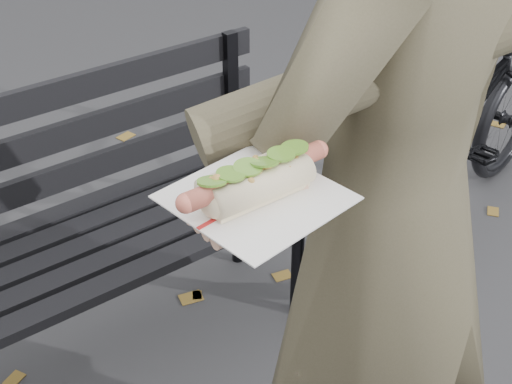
{
  "coord_description": "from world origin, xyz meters",
  "views": [
    {
      "loc": [
        -0.47,
        -0.69,
        1.7
      ],
      "look_at": [
        -0.04,
        -0.1,
        1.2
      ],
      "focal_mm": 50.0,
      "sensor_mm": 36.0,
      "label": 1
    }
  ],
  "objects": [
    {
      "name": "person",
      "position": [
        0.34,
        0.01,
        0.93
      ],
      "size": [
        0.74,
        0.54,
        1.85
      ],
      "primitive_type": "imported",
      "rotation": [
        0.0,
        0.0,
        3.3
      ],
      "color": "#4A4631",
      "rests_on": "ground"
    },
    {
      "name": "park_bench",
      "position": [
        -0.0,
        0.89,
        0.52
      ],
      "size": [
        1.5,
        0.44,
        0.88
      ],
      "color": "black",
      "rests_on": "ground"
    },
    {
      "name": "bicycle",
      "position": [
        1.44,
        0.73,
        0.4
      ],
      "size": [
        1.61,
        0.82,
        0.81
      ],
      "primitive_type": "imported",
      "rotation": [
        0.0,
        0.0,
        1.77
      ],
      "color": "black",
      "rests_on": "ground"
    },
    {
      "name": "held_hotdog",
      "position": [
        0.15,
        -0.03,
        1.24
      ],
      "size": [
        0.62,
        0.32,
        0.2
      ],
      "color": "#4A4631"
    }
  ]
}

